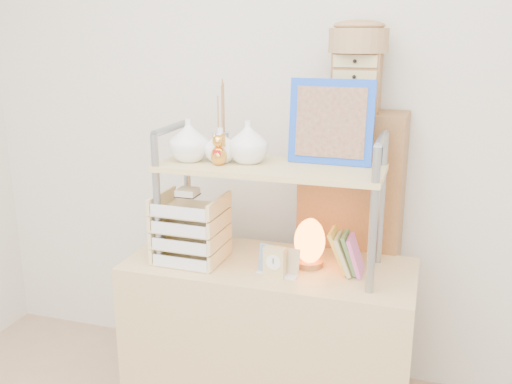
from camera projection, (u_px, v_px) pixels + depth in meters
room_shell at (181, 28)px, 1.39m from camera, size 3.42×3.41×2.61m
desk at (269, 343)px, 2.49m from camera, size 1.20×0.50×0.75m
cabinet at (349, 256)px, 2.66m from camera, size 0.46×0.26×1.35m
hutch at (254, 157)px, 2.29m from camera, size 0.90×0.34×0.76m
letter_tray at (189, 232)px, 2.38m from camera, size 0.27×0.25×0.32m
salt_lamp at (310, 242)px, 2.33m from camera, size 0.14×0.13×0.21m
desk_clock at (275, 262)px, 2.24m from camera, size 0.09×0.05×0.12m
postcard_stand at (278, 266)px, 2.27m from camera, size 0.17×0.07×0.12m
drawer_chest at (356, 83)px, 2.43m from camera, size 0.20×0.16×0.25m
woven_basket at (359, 40)px, 2.38m from camera, size 0.25×0.25×0.10m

